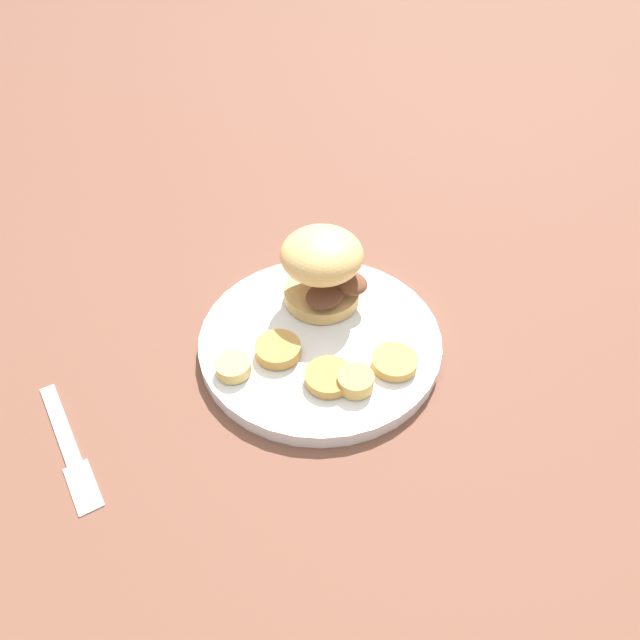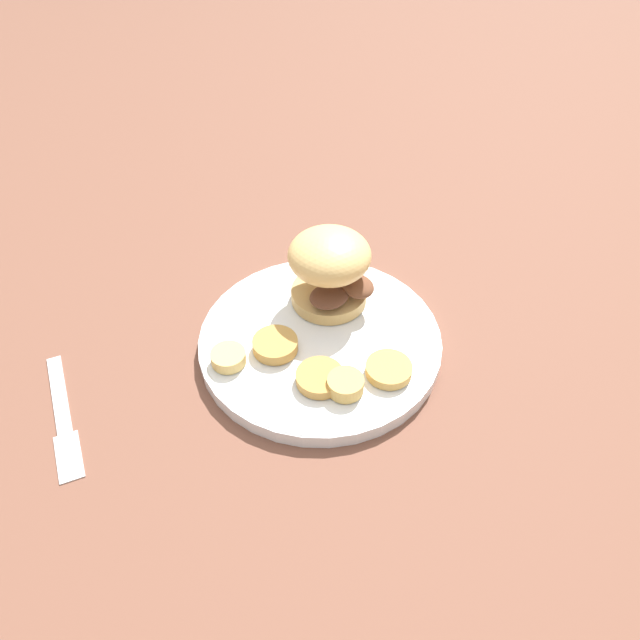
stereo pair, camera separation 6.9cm
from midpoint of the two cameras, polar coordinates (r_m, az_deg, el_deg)
The scene contains 9 objects.
ground_plane at distance 0.72m, azimuth 2.73°, elevation -2.61°, with size 4.00×4.00×0.00m, color brown.
dinner_plate at distance 0.71m, azimuth 2.76°, elevation -2.04°, with size 0.27×0.27×0.02m.
sandwich at distance 0.71m, azimuth 3.75°, elevation 4.84°, with size 0.12×0.11×0.09m.
potato_round_0 at distance 0.68m, azimuth -5.52°, elevation -3.57°, with size 0.04×0.04×0.01m, color #DBB766.
potato_round_1 at distance 0.66m, azimuth 3.00°, elevation -5.44°, with size 0.05×0.05×0.01m, color #BC8942.
potato_round_2 at distance 0.69m, azimuth -1.27°, elevation -2.44°, with size 0.05×0.05×0.01m, color #BC8942.
potato_round_3 at distance 0.65m, azimuth 5.38°, elevation -6.06°, with size 0.04×0.04×0.02m, color tan.
potato_round_4 at distance 0.67m, azimuth 9.24°, elevation -4.63°, with size 0.05×0.05×0.01m, color tan.
fork at distance 0.69m, azimuth -19.90°, elevation -8.43°, with size 0.09×0.16×0.00m.
Camera 2 is at (-0.37, -0.32, 0.53)m, focal length 35.00 mm.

